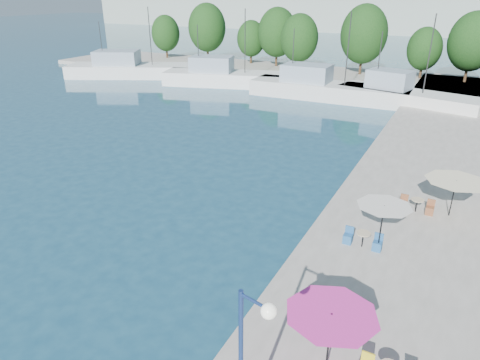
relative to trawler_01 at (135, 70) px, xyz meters
The scene contains 20 objects.
quay_far 27.00m from the trawler_01, 25.23° to the left, with size 90.00×16.00×0.60m, color gray.
hill_west 104.76m from the trawler_01, 88.68° to the left, with size 180.00×40.00×16.00m, color #98A699.
trawler_01 is the anchor object (origin of this frame).
trawler_02 15.46m from the trawler_01, ahead, with size 18.89×9.71×10.20m.
trawler_03 29.32m from the trawler_01, ahead, with size 18.72×5.17×10.20m.
trawler_04 38.42m from the trawler_01, ahead, with size 15.77×7.37×10.20m.
tree_01 16.19m from the trawler_01, 109.18° to the left, with size 5.01×5.01×7.41m.
tree_02 16.62m from the trawler_01, 78.45° to the left, with size 6.40×6.40×9.48m.
tree_03 20.10m from the trawler_01, 55.37° to the left, with size 4.67×4.67×6.92m.
tree_04 22.95m from the trawler_01, 43.84° to the left, with size 6.10×6.10×9.03m.
tree_05 24.98m from the trawler_01, 31.78° to the left, with size 5.61×5.61×8.31m.
tree_06 33.71m from the trawler_01, 25.42° to the left, with size 6.56×6.56×9.71m.
tree_07 41.40m from the trawler_01, 21.85° to the left, with size 4.64×4.64×6.86m.
tree_08 46.73m from the trawler_01, 18.91° to the left, with size 6.09×6.09×9.01m.
umbrella_pink 57.96m from the trawler_01, 43.74° to the right, with size 2.93×2.93×2.29m.
umbrella_white 52.91m from the trawler_01, 37.52° to the right, with size 2.51×2.51×2.41m.
umbrella_cream 52.14m from the trawler_01, 30.96° to the right, with size 3.21×3.21×2.09m.
cafe_table_02 52.26m from the trawler_01, 37.98° to the right, with size 1.82×0.70×0.76m.
cafe_table_03 50.89m from the trawler_01, 32.30° to the right, with size 1.82×0.70×0.76m.
street_lamp 59.67m from the trawler_01, 46.82° to the right, with size 1.02×0.42×5.03m.
Camera 1 is at (11.71, 5.11, 11.88)m, focal length 32.00 mm.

